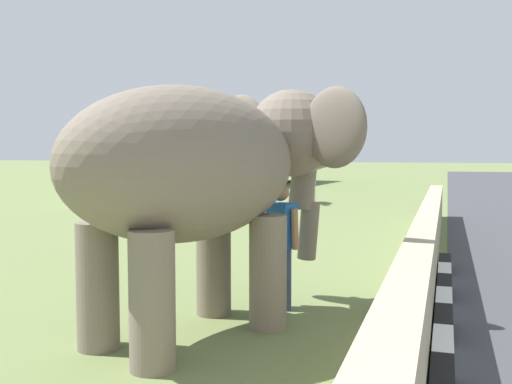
% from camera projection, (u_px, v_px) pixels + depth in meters
% --- Properties ---
extents(barrier_parapet, '(28.00, 0.36, 1.00)m').
position_uv_depth(barrier_parapet, '(407.00, 333.00, 4.96)').
color(barrier_parapet, tan).
rests_on(barrier_parapet, ground_plane).
extents(elephant, '(4.04, 3.18, 2.89)m').
position_uv_depth(elephant, '(210.00, 168.00, 6.52)').
color(elephant, '#76695B').
rests_on(elephant, ground_plane).
extents(person_handler, '(0.40, 0.61, 1.66)m').
position_uv_depth(person_handler, '(280.00, 239.00, 7.49)').
color(person_handler, navy).
rests_on(person_handler, ground_plane).
extents(bus_white, '(9.32, 2.69, 3.50)m').
position_uv_depth(bus_white, '(190.00, 151.00, 24.48)').
color(bus_white, silver).
rests_on(bus_white, ground_plane).
extents(bus_teal, '(9.78, 3.32, 3.50)m').
position_uv_depth(bus_teal, '(271.00, 151.00, 36.83)').
color(bus_teal, teal).
rests_on(bus_teal, ground_plane).
extents(cow_near, '(1.93, 0.97, 1.23)m').
position_uv_depth(cow_near, '(309.00, 182.00, 23.00)').
color(cow_near, tan).
rests_on(cow_near, ground_plane).
extents(hill_east, '(28.77, 23.02, 17.38)m').
position_uv_depth(hill_east, '(192.00, 170.00, 63.53)').
color(hill_east, '#796C5D').
rests_on(hill_east, ground_plane).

